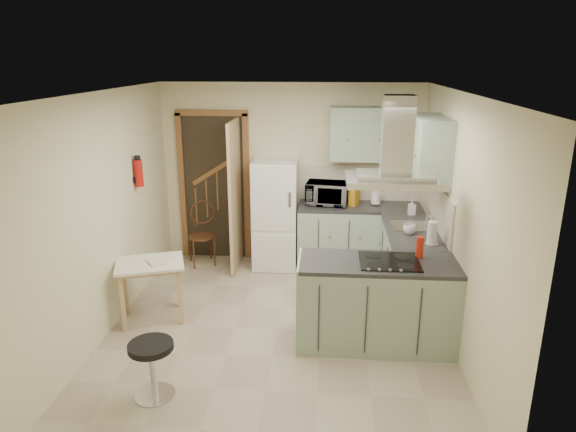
# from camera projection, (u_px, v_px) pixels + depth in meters

# --- Properties ---
(floor) EXTENTS (4.20, 4.20, 0.00)m
(floor) POSITION_uv_depth(u_px,v_px,m) (278.00, 329.00, 5.55)
(floor) COLOR tan
(floor) RESTS_ON ground
(ceiling) EXTENTS (4.20, 4.20, 0.00)m
(ceiling) POSITION_uv_depth(u_px,v_px,m) (276.00, 93.00, 4.81)
(ceiling) COLOR silver
(ceiling) RESTS_ON back_wall
(back_wall) EXTENTS (3.60, 0.00, 3.60)m
(back_wall) POSITION_uv_depth(u_px,v_px,m) (292.00, 174.00, 7.18)
(back_wall) COLOR beige
(back_wall) RESTS_ON floor
(left_wall) EXTENTS (0.00, 4.20, 4.20)m
(left_wall) POSITION_uv_depth(u_px,v_px,m) (104.00, 215.00, 5.31)
(left_wall) COLOR beige
(left_wall) RESTS_ON floor
(right_wall) EXTENTS (0.00, 4.20, 4.20)m
(right_wall) POSITION_uv_depth(u_px,v_px,m) (459.00, 224.00, 5.04)
(right_wall) COLOR beige
(right_wall) RESTS_ON floor
(doorway) EXTENTS (1.10, 0.12, 2.10)m
(doorway) POSITION_uv_depth(u_px,v_px,m) (214.00, 187.00, 7.29)
(doorway) COLOR brown
(doorway) RESTS_ON floor
(fridge) EXTENTS (0.60, 0.60, 1.50)m
(fridge) POSITION_uv_depth(u_px,v_px,m) (276.00, 214.00, 7.06)
(fridge) COLOR white
(fridge) RESTS_ON floor
(counter_back) EXTENTS (1.08, 0.60, 0.90)m
(counter_back) POSITION_uv_depth(u_px,v_px,m) (338.00, 236.00, 7.08)
(counter_back) COLOR #9EB2A0
(counter_back) RESTS_ON floor
(counter_right) EXTENTS (0.60, 1.95, 0.90)m
(counter_right) POSITION_uv_depth(u_px,v_px,m) (406.00, 256.00, 6.38)
(counter_right) COLOR #9EB2A0
(counter_right) RESTS_ON floor
(splashback) EXTENTS (1.68, 0.02, 0.50)m
(splashback) POSITION_uv_depth(u_px,v_px,m) (360.00, 183.00, 7.12)
(splashback) COLOR beige
(splashback) RESTS_ON counter_back
(wall_cabinet_back) EXTENTS (0.85, 0.35, 0.70)m
(wall_cabinet_back) POSITION_uv_depth(u_px,v_px,m) (363.00, 134.00, 6.76)
(wall_cabinet_back) COLOR #9EB2A0
(wall_cabinet_back) RESTS_ON back_wall
(wall_cabinet_right) EXTENTS (0.35, 0.90, 0.70)m
(wall_cabinet_right) POSITION_uv_depth(u_px,v_px,m) (430.00, 148.00, 5.69)
(wall_cabinet_right) COLOR #9EB2A0
(wall_cabinet_right) RESTS_ON right_wall
(peninsula) EXTENTS (1.55, 0.65, 0.90)m
(peninsula) POSITION_uv_depth(u_px,v_px,m) (377.00, 303.00, 5.17)
(peninsula) COLOR #9EB2A0
(peninsula) RESTS_ON floor
(hob) EXTENTS (0.58, 0.50, 0.01)m
(hob) POSITION_uv_depth(u_px,v_px,m) (389.00, 261.00, 5.03)
(hob) COLOR black
(hob) RESTS_ON peninsula
(extractor_hood) EXTENTS (0.90, 0.55, 0.10)m
(extractor_hood) POSITION_uv_depth(u_px,v_px,m) (394.00, 180.00, 4.78)
(extractor_hood) COLOR silver
(extractor_hood) RESTS_ON ceiling
(sink) EXTENTS (0.45, 0.40, 0.01)m
(sink) POSITION_uv_depth(u_px,v_px,m) (411.00, 226.00, 6.07)
(sink) COLOR silver
(sink) RESTS_ON counter_right
(fire_extinguisher) EXTENTS (0.10, 0.10, 0.32)m
(fire_extinguisher) POSITION_uv_depth(u_px,v_px,m) (139.00, 173.00, 6.09)
(fire_extinguisher) COLOR #B2140F
(fire_extinguisher) RESTS_ON left_wall
(drop_leaf_table) EXTENTS (0.86, 0.75, 0.68)m
(drop_leaf_table) POSITION_uv_depth(u_px,v_px,m) (152.00, 290.00, 5.70)
(drop_leaf_table) COLOR tan
(drop_leaf_table) RESTS_ON floor
(bentwood_chair) EXTENTS (0.48, 0.48, 0.82)m
(bentwood_chair) POSITION_uv_depth(u_px,v_px,m) (202.00, 236.00, 7.20)
(bentwood_chair) COLOR #522F1B
(bentwood_chair) RESTS_ON floor
(stool) EXTENTS (0.46, 0.46, 0.52)m
(stool) POSITION_uv_depth(u_px,v_px,m) (153.00, 370.00, 4.40)
(stool) COLOR black
(stool) RESTS_ON floor
(microwave) EXTENTS (0.59, 0.44, 0.30)m
(microwave) POSITION_uv_depth(u_px,v_px,m) (327.00, 193.00, 6.95)
(microwave) COLOR black
(microwave) RESTS_ON counter_back
(kettle) EXTENTS (0.15, 0.15, 0.19)m
(kettle) POSITION_uv_depth(u_px,v_px,m) (376.00, 198.00, 6.93)
(kettle) COLOR white
(kettle) RESTS_ON counter_back
(cereal_box) EXTENTS (0.16, 0.23, 0.33)m
(cereal_box) POSITION_uv_depth(u_px,v_px,m) (355.00, 193.00, 6.92)
(cereal_box) COLOR orange
(cereal_box) RESTS_ON counter_back
(soap_bottle) EXTENTS (0.09, 0.09, 0.20)m
(soap_bottle) POSITION_uv_depth(u_px,v_px,m) (412.00, 207.00, 6.50)
(soap_bottle) COLOR #A9AAB6
(soap_bottle) RESTS_ON counter_right
(paper_towel) EXTENTS (0.11, 0.11, 0.27)m
(paper_towel) POSITION_uv_depth(u_px,v_px,m) (432.00, 233.00, 5.46)
(paper_towel) COLOR silver
(paper_towel) RESTS_ON counter_right
(cup) EXTENTS (0.15, 0.15, 0.11)m
(cup) POSITION_uv_depth(u_px,v_px,m) (409.00, 229.00, 5.80)
(cup) COLOR silver
(cup) RESTS_ON counter_right
(red_bottle) EXTENTS (0.08, 0.08, 0.21)m
(red_bottle) POSITION_uv_depth(u_px,v_px,m) (420.00, 247.00, 5.11)
(red_bottle) COLOR red
(red_bottle) RESTS_ON peninsula
(book) EXTENTS (0.26, 0.27, 0.10)m
(book) POSITION_uv_depth(u_px,v_px,m) (148.00, 260.00, 5.54)
(book) COLOR #964032
(book) RESTS_ON drop_leaf_table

